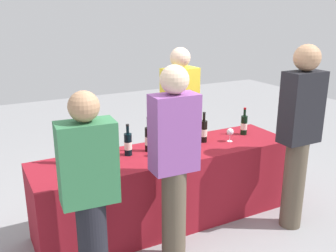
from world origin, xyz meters
The scene contains 18 objects.
ground_plane centered at (0.00, 0.00, 0.00)m, with size 12.00×12.00×0.00m, color gray.
tasting_table centered at (0.00, 0.00, 0.37)m, with size 2.56×0.66×0.75m, color maroon.
wine_bottle_0 centered at (-0.96, 0.17, 0.86)m, with size 0.07×0.07×0.32m.
wine_bottle_1 centered at (-0.64, 0.15, 0.86)m, with size 0.07×0.07×0.31m.
wine_bottle_2 centered at (-0.37, 0.08, 0.85)m, with size 0.07×0.07×0.30m.
wine_bottle_3 centered at (-0.16, 0.09, 0.87)m, with size 0.07×0.07×0.34m.
wine_bottle_4 centered at (0.20, 0.07, 0.87)m, with size 0.07×0.07×0.33m.
wine_bottle_5 centered at (0.30, 0.12, 0.86)m, with size 0.08×0.08×0.30m.
wine_bottle_6 centered at (0.44, 0.07, 0.86)m, with size 0.07×0.07×0.31m.
wine_bottle_7 centered at (0.96, 0.07, 0.85)m, with size 0.07×0.07×0.30m.
wine_glass_0 centered at (-0.80, -0.06, 0.84)m, with size 0.06×0.06×0.13m.
wine_glass_1 centered at (-0.15, -0.07, 0.84)m, with size 0.06×0.06×0.13m.
wine_glass_2 centered at (-0.01, -0.17, 0.86)m, with size 0.07×0.07×0.15m.
wine_glass_3 centered at (0.69, -0.05, 0.85)m, with size 0.07×0.07×0.14m.
server_pouring centered at (0.44, 0.56, 0.90)m, with size 0.41×0.25×1.66m.
guest_0 centered at (-0.96, -0.65, 0.83)m, with size 0.40×0.24×1.54m.
guest_1 centered at (-0.24, -0.56, 0.91)m, with size 0.37×0.22×1.65m.
guest_2 centered at (1.02, -0.64, 0.98)m, with size 0.37×0.24×1.76m.
Camera 1 is at (-1.58, -2.99, 2.04)m, focal length 40.52 mm.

